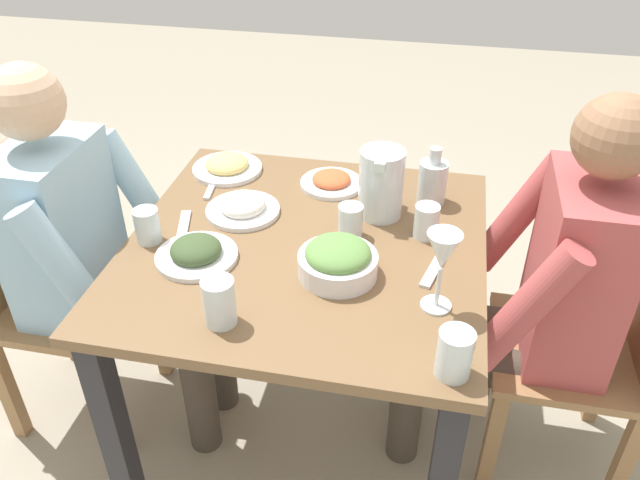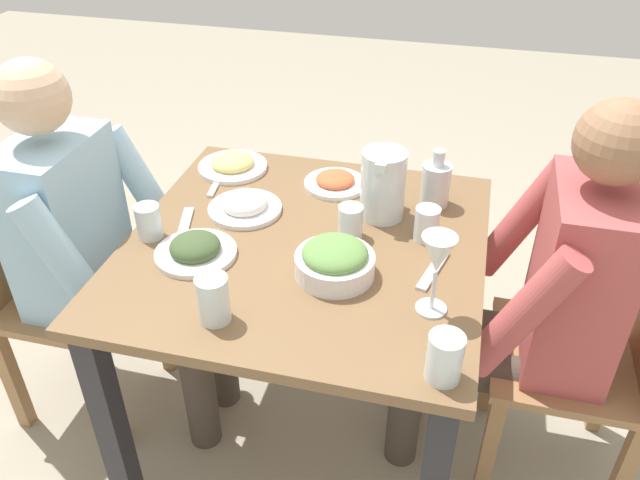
{
  "view_description": "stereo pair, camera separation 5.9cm",
  "coord_description": "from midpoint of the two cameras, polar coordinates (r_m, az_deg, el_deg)",
  "views": [
    {
      "loc": [
        -1.31,
        -0.31,
        1.66
      ],
      "look_at": [
        0.04,
        -0.03,
        0.7
      ],
      "focal_mm": 36.08,
      "sensor_mm": 36.0,
      "label": 1
    },
    {
      "loc": [
        -1.3,
        -0.37,
        1.66
      ],
      "look_at": [
        0.04,
        -0.03,
        0.7
      ],
      "focal_mm": 36.08,
      "sensor_mm": 36.0,
      "label": 2
    }
  ],
  "objects": [
    {
      "name": "ground_plane",
      "position": [
        2.14,
        -0.25,
        -16.23
      ],
      "size": [
        8.0,
        8.0,
        0.0
      ],
      "primitive_type": "plane",
      "color": "#9E937F"
    },
    {
      "name": "dining_table",
      "position": [
        1.71,
        -0.3,
        -3.46
      ],
      "size": [
        0.91,
        0.91,
        0.72
      ],
      "color": "brown",
      "rests_on": "ground_plane"
    },
    {
      "name": "chair_near",
      "position": [
        1.86,
        24.92,
        -8.73
      ],
      "size": [
        0.4,
        0.4,
        0.86
      ],
      "color": "#997047",
      "rests_on": "ground_plane"
    },
    {
      "name": "chair_far",
      "position": [
        2.07,
        -22.3,
        -3.01
      ],
      "size": [
        0.4,
        0.4,
        0.86
      ],
      "color": "#997047",
      "rests_on": "ground_plane"
    },
    {
      "name": "diner_near",
      "position": [
        1.73,
        19.55,
        -4.46
      ],
      "size": [
        0.48,
        0.53,
        1.15
      ],
      "color": "#B24C4C",
      "rests_on": "ground_plane"
    },
    {
      "name": "diner_far",
      "position": [
        1.89,
        -18.18,
        -0.53
      ],
      "size": [
        0.48,
        0.53,
        1.15
      ],
      "color": "#9EC6E0",
      "rests_on": "ground_plane"
    },
    {
      "name": "water_pitcher",
      "position": [
        1.72,
        6.6,
        4.92
      ],
      "size": [
        0.16,
        0.12,
        0.19
      ],
      "color": "silver",
      "rests_on": "dining_table"
    },
    {
      "name": "salad_bowl",
      "position": [
        1.51,
        2.45,
        -1.84
      ],
      "size": [
        0.19,
        0.19,
        0.09
      ],
      "color": "white",
      "rests_on": "dining_table"
    },
    {
      "name": "plate_dolmas",
      "position": [
        1.61,
        -9.97,
        -0.81
      ],
      "size": [
        0.2,
        0.2,
        0.06
      ],
      "color": "white",
      "rests_on": "dining_table"
    },
    {
      "name": "plate_yoghurt",
      "position": [
        1.77,
        -5.75,
        3.09
      ],
      "size": [
        0.2,
        0.2,
        0.06
      ],
      "color": "white",
      "rests_on": "dining_table"
    },
    {
      "name": "plate_fries",
      "position": [
        1.99,
        -6.91,
        6.7
      ],
      "size": [
        0.21,
        0.21,
        0.05
      ],
      "color": "white",
      "rests_on": "dining_table"
    },
    {
      "name": "plate_rice_curry",
      "position": [
        1.88,
        2.26,
        5.2
      ],
      "size": [
        0.18,
        0.18,
        0.04
      ],
      "color": "white",
      "rests_on": "dining_table"
    },
    {
      "name": "water_glass_near_left",
      "position": [
        1.39,
        -8.25,
        -5.22
      ],
      "size": [
        0.07,
        0.07,
        0.11
      ],
      "primitive_type": "cylinder",
      "color": "silver",
      "rests_on": "dining_table"
    },
    {
      "name": "water_glass_center",
      "position": [
        1.28,
        12.32,
        -10.17
      ],
      "size": [
        0.07,
        0.07,
        0.1
      ],
      "primitive_type": "cylinder",
      "color": "silver",
      "rests_on": "dining_table"
    },
    {
      "name": "water_glass_by_pitcher",
      "position": [
        1.66,
        10.47,
        1.41
      ],
      "size": [
        0.06,
        0.06,
        0.09
      ],
      "primitive_type": "cylinder",
      "color": "silver",
      "rests_on": "dining_table"
    },
    {
      "name": "water_glass_far_left",
      "position": [
        1.69,
        -13.99,
        1.58
      ],
      "size": [
        0.06,
        0.06,
        0.09
      ],
      "primitive_type": "cylinder",
      "color": "silver",
      "rests_on": "dining_table"
    },
    {
      "name": "water_glass_far_right",
      "position": [
        1.65,
        3.75,
        1.62
      ],
      "size": [
        0.06,
        0.06,
        0.09
      ],
      "primitive_type": "cylinder",
      "color": "silver",
      "rests_on": "dining_table"
    },
    {
      "name": "wine_glass",
      "position": [
        1.38,
        11.59,
        -1.61
      ],
      "size": [
        0.08,
        0.08,
        0.2
      ],
      "color": "silver",
      "rests_on": "dining_table"
    },
    {
      "name": "oil_carafe",
      "position": [
        1.81,
        11.14,
        4.72
      ],
      "size": [
        0.08,
        0.08,
        0.16
      ],
      "color": "silver",
      "rests_on": "dining_table"
    },
    {
      "name": "fork_near",
      "position": [
        1.57,
        11.08,
        -2.65
      ],
      "size": [
        0.17,
        0.07,
        0.01
      ],
      "primitive_type": "cube",
      "rotation": [
        0.0,
        0.0,
        -0.25
      ],
      "color": "silver",
      "rests_on": "dining_table"
    },
    {
      "name": "knife_near",
      "position": [
        1.93,
        -8.18,
        5.22
      ],
      "size": [
        0.19,
        0.04,
        0.01
      ],
      "primitive_type": "cube",
      "rotation": [
        0.0,
        0.0,
        0.12
      ],
      "color": "silver",
      "rests_on": "dining_table"
    },
    {
      "name": "fork_far",
      "position": [
        1.73,
        -10.96,
        1.26
      ],
      "size": [
        0.17,
        0.07,
        0.01
      ],
      "primitive_type": "cube",
      "rotation": [
        0.0,
        0.0,
        0.27
      ],
      "color": "silver",
      "rests_on": "dining_table"
    }
  ]
}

